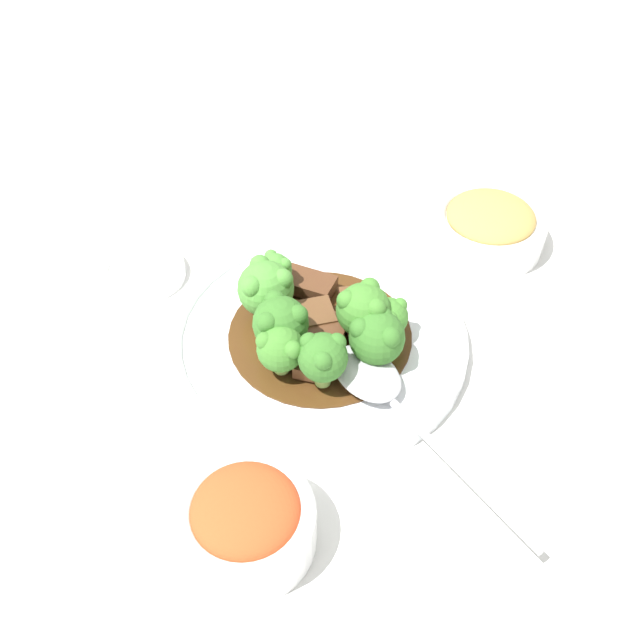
# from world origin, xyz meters

# --- Properties ---
(ground_plane) EXTENTS (4.00, 4.00, 0.00)m
(ground_plane) POSITION_xyz_m (0.00, 0.00, 0.00)
(ground_plane) COLOR white
(main_plate) EXTENTS (0.27, 0.27, 0.02)m
(main_plate) POSITION_xyz_m (0.00, 0.00, 0.01)
(main_plate) COLOR white
(main_plate) RESTS_ON ground_plane
(beef_strip_0) EXTENTS (0.08, 0.04, 0.01)m
(beef_strip_0) POSITION_xyz_m (-0.02, -0.01, 0.03)
(beef_strip_0) COLOR #56331E
(beef_strip_0) RESTS_ON main_plate
(beef_strip_1) EXTENTS (0.03, 0.05, 0.01)m
(beef_strip_1) POSITION_xyz_m (0.05, 0.03, 0.03)
(beef_strip_1) COLOR #56331E
(beef_strip_1) RESTS_ON main_plate
(beef_strip_2) EXTENTS (0.07, 0.07, 0.01)m
(beef_strip_2) POSITION_xyz_m (0.00, 0.02, 0.03)
(beef_strip_2) COLOR brown
(beef_strip_2) RESTS_ON main_plate
(beef_strip_3) EXTENTS (0.07, 0.06, 0.01)m
(beef_strip_3) POSITION_xyz_m (0.04, -0.03, 0.02)
(beef_strip_3) COLOR brown
(beef_strip_3) RESTS_ON main_plate
(broccoli_floret_0) EXTENTS (0.04, 0.04, 0.05)m
(broccoli_floret_0) POSITION_xyz_m (-0.05, 0.01, 0.05)
(broccoli_floret_0) COLOR #8EB756
(broccoli_floret_0) RESTS_ON main_plate
(broccoli_floret_1) EXTENTS (0.05, 0.05, 0.05)m
(broccoli_floret_1) POSITION_xyz_m (-0.03, 0.02, 0.05)
(broccoli_floret_1) COLOR #8EB756
(broccoli_floret_1) RESTS_ON main_plate
(broccoli_floret_2) EXTENTS (0.03, 0.03, 0.04)m
(broccoli_floret_2) POSITION_xyz_m (0.02, -0.06, 0.04)
(broccoli_floret_2) COLOR #8EB756
(broccoli_floret_2) RESTS_ON main_plate
(broccoli_floret_3) EXTENTS (0.05, 0.05, 0.06)m
(broccoli_floret_3) POSITION_xyz_m (0.01, -0.04, 0.05)
(broccoli_floret_3) COLOR #8EB756
(broccoli_floret_3) RESTS_ON main_plate
(broccoli_floret_4) EXTENTS (0.05, 0.05, 0.05)m
(broccoli_floret_4) POSITION_xyz_m (0.01, 0.05, 0.05)
(broccoli_floret_4) COLOR #7FA84C
(broccoli_floret_4) RESTS_ON main_plate
(broccoli_floret_5) EXTENTS (0.04, 0.04, 0.05)m
(broccoli_floret_5) POSITION_xyz_m (-0.05, -0.02, 0.05)
(broccoli_floret_5) COLOR #8EB756
(broccoli_floret_5) RESTS_ON main_plate
(broccoli_floret_6) EXTENTS (0.05, 0.05, 0.05)m
(broccoli_floret_6) POSITION_xyz_m (-0.01, -0.06, 0.05)
(broccoli_floret_6) COLOR #7FA84C
(broccoli_floret_6) RESTS_ON main_plate
(broccoli_floret_7) EXTENTS (0.03, 0.03, 0.04)m
(broccoli_floret_7) POSITION_xyz_m (0.03, 0.06, 0.05)
(broccoli_floret_7) COLOR #8EB756
(broccoli_floret_7) RESTS_ON main_plate
(serving_spoon) EXTENTS (0.15, 0.21, 0.01)m
(serving_spoon) POSITION_xyz_m (-0.04, -0.07, 0.03)
(serving_spoon) COLOR #B7B7BC
(serving_spoon) RESTS_ON main_plate
(side_bowl_kimchi) EXTENTS (0.10, 0.10, 0.06)m
(side_bowl_kimchi) POSITION_xyz_m (-0.20, -0.02, 0.03)
(side_bowl_kimchi) COLOR white
(side_bowl_kimchi) RESTS_ON ground_plane
(side_bowl_appetizer) EXTENTS (0.12, 0.12, 0.05)m
(side_bowl_appetizer) POSITION_xyz_m (0.20, -0.11, 0.02)
(side_bowl_appetizer) COLOR white
(side_bowl_appetizer) RESTS_ON ground_plane
(sauce_dish) EXTENTS (0.08, 0.08, 0.01)m
(sauce_dish) POSITION_xyz_m (0.02, 0.20, 0.01)
(sauce_dish) COLOR white
(sauce_dish) RESTS_ON ground_plane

